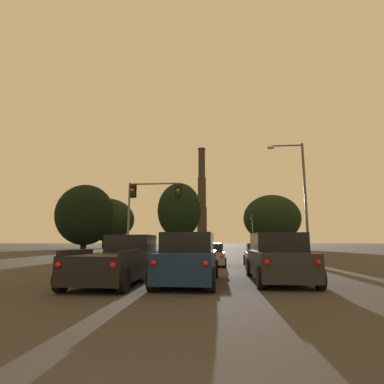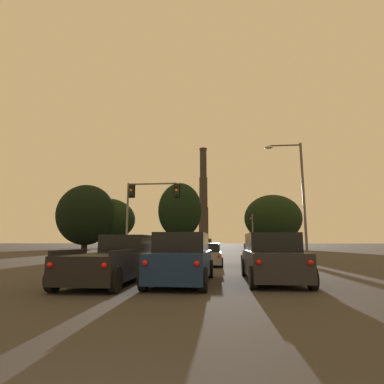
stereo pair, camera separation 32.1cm
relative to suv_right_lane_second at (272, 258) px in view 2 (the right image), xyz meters
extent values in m
cube|color=#232328|center=(0.00, -0.03, -0.21)|extent=(1.93, 4.81, 0.95)
cube|color=black|center=(0.00, 0.09, 0.61)|extent=(1.79, 2.81, 0.70)
cylinder|color=black|center=(-0.93, 1.90, -0.52)|extent=(0.22, 0.76, 0.76)
cylinder|color=black|center=(0.95, 1.89, -0.52)|extent=(0.22, 0.76, 0.76)
cylinder|color=black|center=(-0.95, -1.95, -0.52)|extent=(0.22, 0.76, 0.76)
cylinder|color=black|center=(0.93, -1.96, -0.52)|extent=(0.22, 0.76, 0.76)
sphere|color=red|center=(-0.79, -2.45, 0.00)|extent=(0.17, 0.17, 0.17)
sphere|color=red|center=(0.77, -2.45, 0.00)|extent=(0.17, 0.17, 0.17)
cube|color=gray|center=(-2.88, 7.79, -0.37)|extent=(1.87, 4.06, 0.72)
cube|color=black|center=(-2.87, 7.39, 0.26)|extent=(1.63, 1.96, 0.55)
cylinder|color=black|center=(-3.79, 9.38, -0.60)|extent=(0.24, 0.61, 0.60)
cylinder|color=black|center=(-2.11, 9.45, -0.60)|extent=(0.24, 0.61, 0.60)
cylinder|color=black|center=(-3.66, 6.14, -0.60)|extent=(0.24, 0.61, 0.60)
cylinder|color=black|center=(-1.98, 6.20, -0.60)|extent=(0.24, 0.61, 0.60)
sphere|color=red|center=(-3.48, 5.75, -0.21)|extent=(0.17, 0.17, 0.17)
sphere|color=red|center=(-2.13, 5.80, -0.21)|extent=(0.17, 0.17, 0.17)
cube|color=black|center=(-6.11, -0.95, -0.24)|extent=(2.01, 5.40, 0.88)
cube|color=black|center=(-6.11, 0.81, 0.56)|extent=(1.84, 1.80, 0.72)
cube|color=black|center=(-7.06, -2.33, 0.28)|extent=(0.11, 2.43, 0.16)
cube|color=black|center=(-5.18, -2.34, 0.28)|extent=(0.11, 2.43, 0.16)
cylinder|color=black|center=(-7.09, 1.25, -0.50)|extent=(0.22, 0.80, 0.80)
cylinder|color=black|center=(-5.13, 1.25, -0.50)|extent=(0.22, 0.80, 0.80)
cylinder|color=black|center=(-7.10, -3.15, -0.50)|extent=(0.22, 0.80, 0.80)
cylinder|color=black|center=(-5.14, -3.15, -0.50)|extent=(0.22, 0.80, 0.80)
sphere|color=red|center=(-6.94, -3.67, -0.04)|extent=(0.17, 0.17, 0.17)
sphere|color=red|center=(-5.30, -3.67, -0.04)|extent=(0.17, 0.17, 0.17)
cube|color=navy|center=(-3.42, -0.76, -0.21)|extent=(2.00, 4.83, 0.95)
cube|color=black|center=(-3.41, -0.64, 0.61)|extent=(1.82, 2.83, 0.70)
cylinder|color=black|center=(-4.33, 1.18, -0.52)|extent=(0.23, 0.76, 0.76)
cylinder|color=black|center=(-2.45, 1.15, -0.52)|extent=(0.23, 0.76, 0.76)
cylinder|color=black|center=(-4.39, -2.67, -0.52)|extent=(0.23, 0.76, 0.76)
cylinder|color=black|center=(-2.51, -2.70, -0.52)|extent=(0.23, 0.76, 0.76)
sphere|color=red|center=(-4.23, -3.17, 0.00)|extent=(0.17, 0.17, 0.17)
sphere|color=red|center=(-2.67, -3.19, 0.00)|extent=(0.17, 0.17, 0.17)
cube|color=#4C4F54|center=(0.25, 6.91, -0.37)|extent=(2.03, 4.68, 0.70)
cube|color=black|center=(0.26, 7.14, 0.25)|extent=(1.73, 2.28, 0.55)
cylinder|color=black|center=(-0.54, 8.85, -0.58)|extent=(0.25, 0.65, 0.64)
cylinder|color=black|center=(1.22, 8.77, -0.58)|extent=(0.25, 0.65, 0.64)
cylinder|color=black|center=(-0.73, 5.06, -0.58)|extent=(0.25, 0.65, 0.64)
cylinder|color=black|center=(1.03, 4.97, -0.58)|extent=(0.25, 0.65, 0.64)
sphere|color=red|center=(-0.59, 4.63, -0.22)|extent=(0.17, 0.17, 0.17)
sphere|color=red|center=(0.85, 4.56, -0.22)|extent=(0.17, 0.17, 0.17)
cylinder|color=slate|center=(-10.05, 13.07, 2.42)|extent=(0.18, 0.18, 6.64)
cylinder|color=black|center=(-10.05, 13.07, -0.85)|extent=(0.40, 0.40, 0.10)
cube|color=black|center=(-9.76, 13.07, 5.08)|extent=(0.34, 0.34, 1.04)
cube|color=black|center=(-9.76, 13.25, 5.08)|extent=(0.58, 0.03, 1.25)
sphere|color=#320504|center=(-9.76, 12.88, 5.40)|extent=(0.22, 0.22, 0.22)
sphere|color=#F2AD14|center=(-9.76, 12.88, 5.08)|extent=(0.22, 0.22, 0.22)
sphere|color=black|center=(-9.76, 12.88, 4.75)|extent=(0.22, 0.22, 0.22)
cylinder|color=slate|center=(-7.89, 13.07, 5.65)|extent=(4.32, 0.14, 0.14)
sphere|color=slate|center=(-10.05, 13.07, 5.65)|extent=(0.18, 0.18, 0.18)
cube|color=black|center=(-5.73, 13.07, 5.01)|extent=(0.34, 0.34, 1.04)
cube|color=black|center=(-5.73, 13.25, 5.01)|extent=(0.58, 0.03, 1.25)
sphere|color=#320504|center=(-5.73, 12.88, 5.33)|extent=(0.22, 0.22, 0.22)
sphere|color=#F2AD14|center=(-5.73, 12.88, 5.01)|extent=(0.22, 0.22, 0.22)
sphere|color=black|center=(-5.73, 12.88, 4.68)|extent=(0.22, 0.22, 0.22)
cylinder|color=slate|center=(3.27, 38.87, 2.15)|extent=(0.18, 0.18, 6.10)
cylinder|color=black|center=(3.27, 38.87, -0.85)|extent=(0.40, 0.40, 0.10)
cube|color=black|center=(2.98, 38.87, 4.53)|extent=(0.34, 0.34, 1.04)
cube|color=black|center=(2.98, 39.05, 4.53)|extent=(0.58, 0.03, 1.25)
sphere|color=#320504|center=(2.98, 38.68, 4.85)|extent=(0.22, 0.22, 0.22)
sphere|color=#F2AD14|center=(2.98, 38.68, 4.53)|extent=(0.22, 0.22, 0.22)
sphere|color=black|center=(2.98, 38.68, 4.21)|extent=(0.22, 0.22, 0.22)
cylinder|color=#56565B|center=(4.47, 11.54, 3.77)|extent=(0.20, 0.20, 9.34)
cylinder|color=#56565B|center=(3.23, 11.54, 8.29)|extent=(2.49, 0.12, 0.12)
sphere|color=#56565B|center=(4.47, 11.54, 8.29)|extent=(0.20, 0.20, 0.20)
ellipsoid|color=silver|center=(1.99, 11.54, 8.17)|extent=(0.64, 0.36, 0.26)
cylinder|color=#2B2722|center=(-11.48, 150.09, 0.71)|extent=(8.31, 8.31, 3.21)
cylinder|color=#332D28|center=(-11.48, 150.09, 10.70)|extent=(5.19, 5.19, 16.78)
cylinder|color=#332D28|center=(-11.48, 150.09, 27.48)|extent=(4.47, 4.47, 16.78)
cylinder|color=#332D28|center=(-11.48, 150.09, 44.26)|extent=(3.74, 3.74, 16.78)
cylinder|color=#38322C|center=(-11.48, 150.09, 52.30)|extent=(4.19, 4.19, 0.70)
cylinder|color=black|center=(-31.71, 51.28, 0.34)|extent=(1.28, 1.28, 2.47)
ellipsoid|color=black|center=(-31.71, 51.28, 6.56)|extent=(12.78, 11.50, 13.28)
cylinder|color=black|center=(-10.55, 49.83, 0.96)|extent=(0.91, 0.91, 3.72)
ellipsoid|color=black|center=(-10.55, 49.83, 7.16)|extent=(9.14, 8.23, 11.58)
cylinder|color=black|center=(-28.82, 56.26, 0.60)|extent=(1.34, 1.34, 2.99)
ellipsoid|color=black|center=(-28.82, 56.26, 5.84)|extent=(13.36, 12.03, 9.98)
cylinder|color=black|center=(10.15, 59.68, 0.53)|extent=(1.33, 1.33, 2.85)
ellipsoid|color=black|center=(10.15, 59.68, 6.09)|extent=(13.28, 11.96, 11.05)
camera|label=1|loc=(-2.26, -12.21, 0.63)|focal=28.00mm
camera|label=2|loc=(-1.94, -12.18, 0.63)|focal=28.00mm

